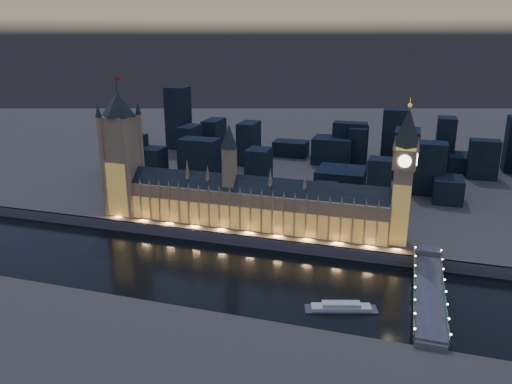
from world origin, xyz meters
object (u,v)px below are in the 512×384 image
(palace_of_westminster, at_px, (254,204))
(elizabeth_tower, at_px, (404,165))
(westminster_bridge, at_px, (428,292))
(river_boat, at_px, (341,307))
(victoria_tower, at_px, (121,148))

(palace_of_westminster, distance_m, elizabeth_tower, 113.62)
(elizabeth_tower, distance_m, westminster_bridge, 90.00)
(westminster_bridge, xyz_separation_m, river_boat, (-46.89, -24.06, -4.44))
(westminster_bridge, bearing_deg, river_boat, -152.84)
(palace_of_westminster, xyz_separation_m, westminster_bridge, (126.82, -65.21, -20.37))
(victoria_tower, distance_m, elizabeth_tower, 218.01)
(elizabeth_tower, height_order, westminster_bridge, elizabeth_tower)
(victoria_tower, bearing_deg, palace_of_westminster, -0.08)
(elizabeth_tower, bearing_deg, palace_of_westminster, -179.91)
(victoria_tower, bearing_deg, elizabeth_tower, 0.00)
(victoria_tower, height_order, westminster_bridge, victoria_tower)
(elizabeth_tower, distance_m, river_boat, 112.71)
(victoria_tower, xyz_separation_m, westminster_bridge, (237.82, -65.37, -56.30))
(elizabeth_tower, bearing_deg, river_boat, -106.84)
(palace_of_westminster, distance_m, victoria_tower, 116.67)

